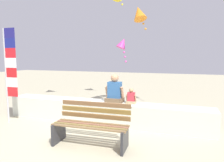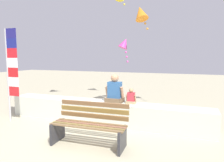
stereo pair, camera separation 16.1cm
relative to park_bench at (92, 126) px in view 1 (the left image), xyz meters
The scene contains 8 objects.
ground_plane 0.69m from the park_bench, 128.90° to the left, with size 40.00×40.00×0.00m, color #B7B08F.
seawall_ledge 1.49m from the park_bench, 103.50° to the left, with size 5.95×0.62×0.61m, color silver.
park_bench is the anchor object (origin of this frame).
person_adult 1.57m from the park_bench, 89.39° to the left, with size 0.52×0.38×0.80m.
person_child 1.61m from the park_bench, 71.79° to the left, with size 0.28×0.21×0.43m.
flag_banner 3.05m from the park_bench, 168.46° to the left, with size 0.40×0.05×2.65m.
kite_orange 4.72m from the park_bench, 86.53° to the left, with size 0.78×0.77×0.90m.
kite_magenta 4.55m from the park_bench, 97.41° to the left, with size 0.65×0.67×1.02m.
Camera 1 is at (2.14, -4.21, 1.86)m, focal length 32.46 mm.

